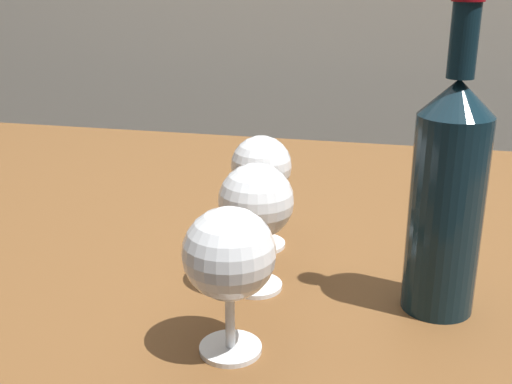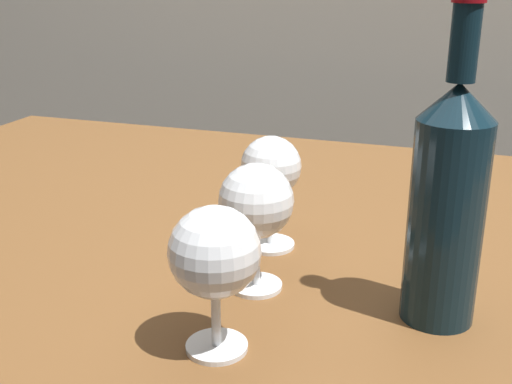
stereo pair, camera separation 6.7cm
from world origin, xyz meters
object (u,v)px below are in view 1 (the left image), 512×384
(wine_glass_white, at_px, (256,204))
(wine_glass_port, at_px, (261,170))
(wine_glass_amber, at_px, (229,256))
(wine_bottle, at_px, (448,193))

(wine_glass_white, xyz_separation_m, wine_glass_port, (-0.02, 0.11, 0.00))
(wine_glass_white, height_order, wine_glass_port, same)
(wine_glass_amber, height_order, wine_glass_port, wine_glass_port)
(wine_glass_white, bearing_deg, wine_glass_port, 99.31)
(wine_glass_white, relative_size, wine_glass_port, 0.99)
(wine_glass_port, relative_size, wine_bottle, 0.45)
(wine_glass_white, distance_m, wine_bottle, 0.20)
(wine_glass_amber, relative_size, wine_glass_white, 0.99)
(wine_glass_white, bearing_deg, wine_bottle, -0.09)
(wine_glass_white, bearing_deg, wine_glass_amber, -88.27)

